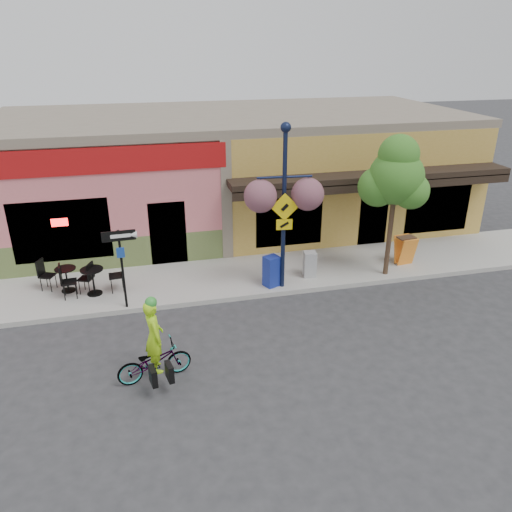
# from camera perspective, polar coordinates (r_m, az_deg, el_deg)

# --- Properties ---
(ground) EXTENTS (90.00, 90.00, 0.00)m
(ground) POSITION_cam_1_polar(r_m,az_deg,el_deg) (14.71, 3.14, -5.51)
(ground) COLOR #2D2D30
(ground) RESTS_ON ground
(sidewalk) EXTENTS (24.00, 3.00, 0.15)m
(sidewalk) POSITION_cam_1_polar(r_m,az_deg,el_deg) (16.38, 1.15, -1.98)
(sidewalk) COLOR #9E9B93
(sidewalk) RESTS_ON ground
(curb) EXTENTS (24.00, 0.12, 0.15)m
(curb) POSITION_cam_1_polar(r_m,az_deg,el_deg) (15.13, 2.55, -4.28)
(curb) COLOR #A8A59E
(curb) RESTS_ON ground
(building) EXTENTS (18.20, 8.20, 4.50)m
(building) POSITION_cam_1_polar(r_m,az_deg,el_deg) (20.73, -2.72, 9.91)
(building) COLOR #CE666B
(building) RESTS_ON ground
(bicycle) EXTENTS (1.77, 0.90, 0.89)m
(bicycle) POSITION_cam_1_polar(r_m,az_deg,el_deg) (11.74, -11.55, -11.76)
(bicycle) COLOR maroon
(bicycle) RESTS_ON ground
(cyclist_rider) EXTENTS (0.53, 0.70, 1.73)m
(cyclist_rider) POSITION_cam_1_polar(r_m,az_deg,el_deg) (11.50, -11.47, -10.02)
(cyclist_rider) COLOR #A9E918
(cyclist_rider) RESTS_ON ground
(lamp_post) EXTENTS (1.64, 0.78, 4.96)m
(lamp_post) POSITION_cam_1_polar(r_m,az_deg,el_deg) (14.46, 3.20, 5.36)
(lamp_post) COLOR #111936
(lamp_post) RESTS_ON sidewalk
(one_way_sign) EXTENTS (0.90, 0.24, 2.32)m
(one_way_sign) POSITION_cam_1_polar(r_m,az_deg,el_deg) (14.20, -15.00, -1.52)
(one_way_sign) COLOR black
(one_way_sign) RESTS_ON sidewalk
(cafe_set_left) EXTENTS (1.83, 1.39, 0.98)m
(cafe_set_left) POSITION_cam_1_polar(r_m,az_deg,el_deg) (15.92, -20.86, -2.17)
(cafe_set_left) COLOR black
(cafe_set_left) RESTS_ON sidewalk
(cafe_set_right) EXTENTS (1.84, 1.03, 1.07)m
(cafe_set_right) POSITION_cam_1_polar(r_m,az_deg,el_deg) (15.46, -18.16, -2.38)
(cafe_set_right) COLOR black
(cafe_set_right) RESTS_ON sidewalk
(newspaper_box_blue) EXTENTS (0.55, 0.52, 0.97)m
(newspaper_box_blue) POSITION_cam_1_polar(r_m,az_deg,el_deg) (15.22, 1.80, -1.75)
(newspaper_box_blue) COLOR navy
(newspaper_box_blue) RESTS_ON sidewalk
(newspaper_box_grey) EXTENTS (0.43, 0.40, 0.83)m
(newspaper_box_grey) POSITION_cam_1_polar(r_m,az_deg,el_deg) (15.94, 6.15, -0.94)
(newspaper_box_grey) COLOR #9F9F9F
(newspaper_box_grey) RESTS_ON sidewalk
(street_tree) EXTENTS (2.09, 2.09, 4.52)m
(street_tree) POSITION_cam_1_polar(r_m,az_deg,el_deg) (15.91, 15.36, 5.43)
(street_tree) COLOR #3D7A26
(street_tree) RESTS_ON sidewalk
(sandwich_board) EXTENTS (0.63, 0.50, 0.97)m
(sandwich_board) POSITION_cam_1_polar(r_m,az_deg,el_deg) (17.31, 16.99, 0.42)
(sandwich_board) COLOR orange
(sandwich_board) RESTS_ON sidewalk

